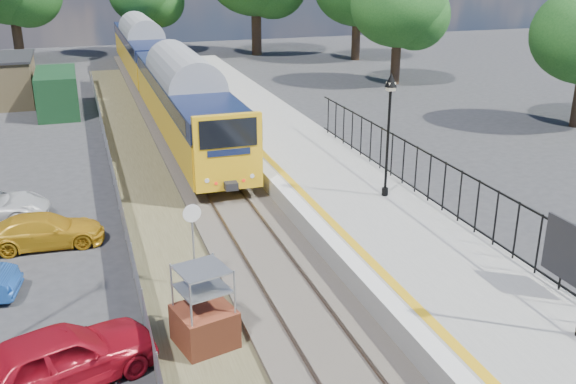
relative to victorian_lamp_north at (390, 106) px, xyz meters
name	(u,v)px	position (x,y,z in m)	size (l,w,h in m)	color
ground	(305,321)	(-5.30, -6.00, -4.30)	(120.00, 120.00, 0.00)	#2D2D30
track_bed	(214,199)	(-5.77, 3.67, -4.21)	(5.90, 80.00, 0.29)	#473F38
platform	(337,192)	(-1.10, 2.00, -3.85)	(5.00, 70.00, 0.90)	gray
platform_edge	(288,187)	(-3.16, 2.00, -3.39)	(0.90, 70.00, 0.01)	silver
victorian_lamp_north	(390,106)	(0.00, 0.00, 0.00)	(0.44, 0.44, 4.60)	black
palisade_fence	(473,203)	(1.25, -3.76, -2.46)	(0.12, 26.00, 2.00)	black
wire_fence	(114,179)	(-9.50, 6.00, -3.70)	(0.06, 52.00, 1.20)	#999EA3
train	(158,67)	(-5.30, 23.27, -1.96)	(2.82, 40.83, 3.51)	gold
brick_plinth	(204,309)	(-8.11, -6.27, -3.23)	(1.67, 1.67, 2.22)	brown
speed_sign	(193,232)	(-7.80, -3.24, -2.47)	(0.54, 0.13, 2.71)	#999EA3
car_red	(60,358)	(-11.57, -6.88, -3.54)	(1.79, 4.45, 1.51)	maroon
car_yellow	(45,231)	(-12.13, 1.33, -3.73)	(1.59, 3.92, 1.14)	#C08916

